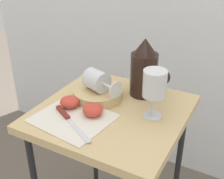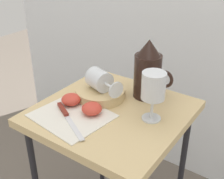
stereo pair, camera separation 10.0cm
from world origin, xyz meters
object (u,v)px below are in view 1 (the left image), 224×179
pitcher (144,73)px  wine_glass_tipped_near (97,81)px  basket_tray (98,94)px  wine_glass_upright (155,86)px  apple_half_left (70,102)px  table (112,128)px  apple_half_right (93,110)px  knife (68,118)px

pitcher → wine_glass_tipped_near: bearing=-140.3°
basket_tray → wine_glass_upright: size_ratio=1.10×
apple_half_left → wine_glass_upright: bearing=17.0°
table → basket_tray: (-0.09, 0.05, 0.09)m
apple_half_right → basket_tray: bearing=113.2°
basket_tray → pitcher: size_ratio=0.83×
apple_half_right → pitcher: bearing=68.2°
wine_glass_upright → apple_half_right: wine_glass_upright is taller
apple_half_left → apple_half_right: same height
table → apple_half_right: 0.13m
wine_glass_upright → apple_half_right: bearing=-152.7°
basket_tray → wine_glass_tipped_near: (0.00, -0.00, 0.06)m
basket_tray → wine_glass_tipped_near: size_ratio=1.18×
table → apple_half_left: apple_half_left is taller
wine_glass_tipped_near → basket_tray: bearing=117.3°
knife → table: bearing=52.5°
pitcher → apple_half_right: (-0.09, -0.22, -0.07)m
wine_glass_tipped_near → table: bearing=-27.9°
knife → wine_glass_tipped_near: bearing=85.7°
basket_tray → wine_glass_upright: bearing=-5.6°
table → basket_tray: basket_tray is taller
apple_half_left → knife: apple_half_left is taller
pitcher → knife: pitcher is taller
wine_glass_tipped_near → knife: (-0.01, -0.17, -0.07)m
wine_glass_upright → pitcher: bearing=124.7°
pitcher → knife: (-0.15, -0.28, -0.08)m
wine_glass_upright → knife: bearing=-146.9°
wine_glass_upright → apple_half_left: wine_glass_upright is taller
table → wine_glass_upright: size_ratio=4.23×
apple_half_left → basket_tray: bearing=64.8°
basket_tray → apple_half_left: size_ratio=2.68×
wine_glass_upright → apple_half_right: (-0.18, -0.09, -0.09)m
basket_tray → pitcher: (0.14, 0.11, 0.07)m
basket_tray → apple_half_right: size_ratio=2.68×
table → knife: bearing=-127.5°
wine_glass_upright → wine_glass_tipped_near: size_ratio=1.08×
pitcher → wine_glass_tipped_near: 0.18m
pitcher → wine_glass_upright: pitcher is taller
wine_glass_upright → knife: 0.30m
wine_glass_upright → knife: (-0.24, -0.15, -0.11)m
table → basket_tray: 0.14m
apple_half_left → pitcher: bearing=48.8°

